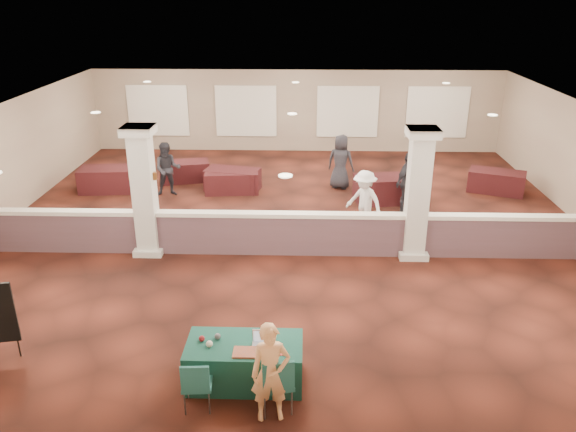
{
  "coord_description": "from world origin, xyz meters",
  "views": [
    {
      "loc": [
        0.31,
        -14.03,
        6.14
      ],
      "look_at": [
        -0.04,
        -2.0,
        1.22
      ],
      "focal_mm": 35.0,
      "sensor_mm": 36.0,
      "label": 1
    }
  ],
  "objects_px": {
    "far_table_front_right": "(387,189)",
    "conf_chair_side": "(197,382)",
    "far_table_back_left": "(184,171)",
    "conf_chair_main": "(277,380)",
    "woman": "(271,373)",
    "attendee_d": "(341,162)",
    "far_table_front_left": "(110,179)",
    "attendee_c": "(407,182)",
    "far_table_back_right": "(496,182)",
    "far_table_front_center": "(232,182)",
    "attendee_a": "(168,169)",
    "near_table": "(245,362)",
    "far_table_back_center": "(233,180)",
    "attendee_b": "(364,201)"
  },
  "relations": [
    {
      "from": "conf_chair_main",
      "to": "far_table_front_center",
      "type": "height_order",
      "value": "conf_chair_main"
    },
    {
      "from": "far_table_front_right",
      "to": "attendee_a",
      "type": "relative_size",
      "value": 1.14
    },
    {
      "from": "far_table_front_center",
      "to": "far_table_back_right",
      "type": "xyz_separation_m",
      "value": [
        8.5,
        0.25,
        0.0
      ]
    },
    {
      "from": "near_table",
      "to": "far_table_back_left",
      "type": "height_order",
      "value": "near_table"
    },
    {
      "from": "woman",
      "to": "attendee_a",
      "type": "bearing_deg",
      "value": 101.76
    },
    {
      "from": "far_table_front_right",
      "to": "far_table_back_center",
      "type": "height_order",
      "value": "far_table_front_right"
    },
    {
      "from": "far_table_back_left",
      "to": "conf_chair_main",
      "type": "bearing_deg",
      "value": -71.72
    },
    {
      "from": "near_table",
      "to": "far_table_back_center",
      "type": "xyz_separation_m",
      "value": [
        -1.37,
        9.56,
        -0.02
      ]
    },
    {
      "from": "attendee_c",
      "to": "conf_chair_side",
      "type": "bearing_deg",
      "value": -165.87
    },
    {
      "from": "conf_chair_main",
      "to": "far_table_back_center",
      "type": "relative_size",
      "value": 0.59
    },
    {
      "from": "far_table_front_left",
      "to": "far_table_back_center",
      "type": "height_order",
      "value": "far_table_front_left"
    },
    {
      "from": "conf_chair_main",
      "to": "conf_chair_side",
      "type": "xyz_separation_m",
      "value": [
        -1.23,
        0.01,
        -0.06
      ]
    },
    {
      "from": "far_table_front_right",
      "to": "far_table_back_right",
      "type": "relative_size",
      "value": 1.14
    },
    {
      "from": "far_table_back_right",
      "to": "attendee_c",
      "type": "distance_m",
      "value": 3.67
    },
    {
      "from": "conf_chair_main",
      "to": "far_table_front_left",
      "type": "xyz_separation_m",
      "value": [
        -5.87,
        10.09,
        -0.22
      ]
    },
    {
      "from": "near_table",
      "to": "attendee_d",
      "type": "distance_m",
      "value": 10.1
    },
    {
      "from": "conf_chair_side",
      "to": "far_table_back_left",
      "type": "relative_size",
      "value": 0.55
    },
    {
      "from": "far_table_front_right",
      "to": "conf_chair_side",
      "type": "bearing_deg",
      "value": -113.99
    },
    {
      "from": "far_table_front_center",
      "to": "far_table_back_left",
      "type": "height_order",
      "value": "far_table_front_center"
    },
    {
      "from": "far_table_back_right",
      "to": "woman",
      "type": "bearing_deg",
      "value": -122.47
    },
    {
      "from": "near_table",
      "to": "far_table_back_right",
      "type": "bearing_deg",
      "value": 53.55
    },
    {
      "from": "far_table_front_left",
      "to": "attendee_b",
      "type": "distance_m",
      "value": 8.43
    },
    {
      "from": "far_table_front_left",
      "to": "far_table_back_left",
      "type": "xyz_separation_m",
      "value": [
        2.19,
        1.06,
        -0.05
      ]
    },
    {
      "from": "far_table_back_left",
      "to": "attendee_c",
      "type": "relative_size",
      "value": 0.93
    },
    {
      "from": "attendee_c",
      "to": "far_table_back_left",
      "type": "bearing_deg",
      "value": 112.45
    },
    {
      "from": "conf_chair_side",
      "to": "far_table_back_right",
      "type": "height_order",
      "value": "conf_chair_side"
    },
    {
      "from": "near_table",
      "to": "attendee_c",
      "type": "height_order",
      "value": "attendee_c"
    },
    {
      "from": "near_table",
      "to": "far_table_back_center",
      "type": "bearing_deg",
      "value": 98.28
    },
    {
      "from": "far_table_front_right",
      "to": "attendee_b",
      "type": "distance_m",
      "value": 2.52
    },
    {
      "from": "far_table_back_left",
      "to": "far_table_back_right",
      "type": "xyz_separation_m",
      "value": [
        10.25,
        -0.81,
        0.01
      ]
    },
    {
      "from": "near_table",
      "to": "far_table_front_right",
      "type": "height_order",
      "value": "far_table_front_right"
    },
    {
      "from": "near_table",
      "to": "far_table_back_center",
      "type": "relative_size",
      "value": 1.11
    },
    {
      "from": "near_table",
      "to": "far_table_front_center",
      "type": "distance_m",
      "value": 9.46
    },
    {
      "from": "conf_chair_main",
      "to": "far_table_back_left",
      "type": "relative_size",
      "value": 0.62
    },
    {
      "from": "far_table_front_right",
      "to": "far_table_back_left",
      "type": "xyz_separation_m",
      "value": [
        -6.62,
        1.77,
        -0.06
      ]
    },
    {
      "from": "near_table",
      "to": "woman",
      "type": "bearing_deg",
      "value": -59.93
    },
    {
      "from": "attendee_d",
      "to": "far_table_front_left",
      "type": "bearing_deg",
      "value": 23.73
    },
    {
      "from": "attendee_a",
      "to": "attendee_c",
      "type": "bearing_deg",
      "value": -18.85
    },
    {
      "from": "attendee_a",
      "to": "attendee_d",
      "type": "height_order",
      "value": "attendee_d"
    },
    {
      "from": "woman",
      "to": "attendee_d",
      "type": "bearing_deg",
      "value": 71.86
    },
    {
      "from": "woman",
      "to": "far_table_front_center",
      "type": "height_order",
      "value": "woman"
    },
    {
      "from": "far_table_front_right",
      "to": "far_table_back_left",
      "type": "height_order",
      "value": "far_table_front_right"
    },
    {
      "from": "far_table_front_left",
      "to": "attendee_c",
      "type": "xyz_separation_m",
      "value": [
        9.26,
        -1.5,
        0.51
      ]
    },
    {
      "from": "attendee_d",
      "to": "far_table_front_center",
      "type": "bearing_deg",
      "value": 28.02
    },
    {
      "from": "attendee_c",
      "to": "conf_chair_main",
      "type": "bearing_deg",
      "value": -159.09
    },
    {
      "from": "far_table_back_right",
      "to": "far_table_front_left",
      "type": "bearing_deg",
      "value": -178.85
    },
    {
      "from": "conf_chair_main",
      "to": "conf_chair_side",
      "type": "relative_size",
      "value": 1.12
    },
    {
      "from": "conf_chair_side",
      "to": "far_table_front_right",
      "type": "height_order",
      "value": "conf_chair_side"
    },
    {
      "from": "far_table_front_center",
      "to": "far_table_back_center",
      "type": "xyz_separation_m",
      "value": [
        0.0,
        0.2,
        0.01
      ]
    },
    {
      "from": "near_table",
      "to": "attendee_b",
      "type": "xyz_separation_m",
      "value": [
        2.56,
        6.36,
        0.48
      ]
    }
  ]
}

